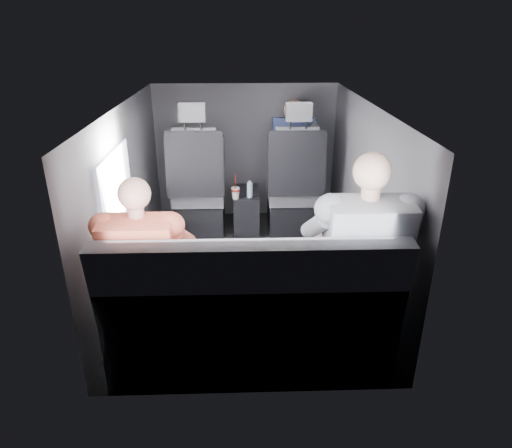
{
  "coord_description": "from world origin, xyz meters",
  "views": [
    {
      "loc": [
        -0.04,
        -3.23,
        1.88
      ],
      "look_at": [
        0.06,
        -0.05,
        0.47
      ],
      "focal_mm": 32.0,
      "sensor_mm": 36.0,
      "label": 1
    }
  ],
  "objects_px": {
    "laptop_black": "(348,250)",
    "passenger_front_right": "(293,150)",
    "water_bottle": "(250,190)",
    "soda_cup": "(235,193)",
    "passenger_rear_left": "(147,268)",
    "front_seat_right": "(293,192)",
    "passenger_rear_right": "(358,258)",
    "rear_bench": "(251,321)",
    "front_seat_left": "(199,193)",
    "center_console": "(246,211)",
    "laptop_white": "(151,253)"
  },
  "relations": [
    {
      "from": "laptop_black",
      "to": "passenger_rear_right",
      "type": "bearing_deg",
      "value": -82.61
    },
    {
      "from": "center_console",
      "to": "passenger_rear_left",
      "type": "distance_m",
      "value": 1.98
    },
    {
      "from": "front_seat_left",
      "to": "soda_cup",
      "type": "relative_size",
      "value": 5.4
    },
    {
      "from": "water_bottle",
      "to": "center_console",
      "type": "bearing_deg",
      "value": 102.38
    },
    {
      "from": "passenger_rear_left",
      "to": "front_seat_right",
      "type": "bearing_deg",
      "value": 60.3
    },
    {
      "from": "front_seat_right",
      "to": "center_console",
      "type": "height_order",
      "value": "front_seat_right"
    },
    {
      "from": "rear_bench",
      "to": "laptop_black",
      "type": "relative_size",
      "value": 5.15
    },
    {
      "from": "center_console",
      "to": "passenger_front_right",
      "type": "xyz_separation_m",
      "value": [
        0.46,
        0.22,
        0.55
      ]
    },
    {
      "from": "front_seat_right",
      "to": "passenger_rear_right",
      "type": "height_order",
      "value": "passenger_rear_right"
    },
    {
      "from": "soda_cup",
      "to": "laptop_black",
      "type": "height_order",
      "value": "laptop_black"
    },
    {
      "from": "water_bottle",
      "to": "laptop_black",
      "type": "height_order",
      "value": "laptop_black"
    },
    {
      "from": "center_console",
      "to": "soda_cup",
      "type": "xyz_separation_m",
      "value": [
        -0.1,
        -0.19,
        0.26
      ]
    },
    {
      "from": "water_bottle",
      "to": "passenger_rear_left",
      "type": "distance_m",
      "value": 1.81
    },
    {
      "from": "center_console",
      "to": "soda_cup",
      "type": "height_order",
      "value": "soda_cup"
    },
    {
      "from": "laptop_white",
      "to": "passenger_rear_right",
      "type": "xyz_separation_m",
      "value": [
        1.19,
        -0.14,
        0.02
      ]
    },
    {
      "from": "center_console",
      "to": "laptop_white",
      "type": "height_order",
      "value": "laptop_white"
    },
    {
      "from": "passenger_rear_left",
      "to": "passenger_front_right",
      "type": "distance_m",
      "value": 2.32
    },
    {
      "from": "front_seat_left",
      "to": "laptop_white",
      "type": "xyz_separation_m",
      "value": [
        -0.13,
        -1.67,
        0.24
      ]
    },
    {
      "from": "rear_bench",
      "to": "water_bottle",
      "type": "distance_m",
      "value": 1.8
    },
    {
      "from": "front_seat_right",
      "to": "center_console",
      "type": "distance_m",
      "value": 0.49
    },
    {
      "from": "soda_cup",
      "to": "passenger_rear_right",
      "type": "xyz_separation_m",
      "value": [
        0.71,
        -1.66,
        0.2
      ]
    },
    {
      "from": "center_console",
      "to": "laptop_white",
      "type": "distance_m",
      "value": 1.85
    },
    {
      "from": "passenger_rear_right",
      "to": "center_console",
      "type": "bearing_deg",
      "value": 108.3
    },
    {
      "from": "center_console",
      "to": "soda_cup",
      "type": "relative_size",
      "value": 2.05
    },
    {
      "from": "water_bottle",
      "to": "soda_cup",
      "type": "bearing_deg",
      "value": -162.88
    },
    {
      "from": "rear_bench",
      "to": "center_console",
      "type": "bearing_deg",
      "value": 90.0
    },
    {
      "from": "passenger_rear_right",
      "to": "passenger_front_right",
      "type": "bearing_deg",
      "value": 94.14
    },
    {
      "from": "laptop_black",
      "to": "front_seat_right",
      "type": "bearing_deg",
      "value": 94.88
    },
    {
      "from": "rear_bench",
      "to": "laptop_black",
      "type": "bearing_deg",
      "value": 22.83
    },
    {
      "from": "front_seat_left",
      "to": "front_seat_right",
      "type": "xyz_separation_m",
      "value": [
        0.9,
        0.0,
        0.0
      ]
    },
    {
      "from": "water_bottle",
      "to": "laptop_black",
      "type": "xyz_separation_m",
      "value": [
        0.56,
        -1.55,
        0.16
      ]
    },
    {
      "from": "water_bottle",
      "to": "passenger_front_right",
      "type": "xyz_separation_m",
      "value": [
        0.43,
        0.37,
        0.28
      ]
    },
    {
      "from": "laptop_white",
      "to": "passenger_rear_left",
      "type": "distance_m",
      "value": 0.14
    },
    {
      "from": "soda_cup",
      "to": "water_bottle",
      "type": "height_order",
      "value": "soda_cup"
    },
    {
      "from": "front_seat_left",
      "to": "soda_cup",
      "type": "bearing_deg",
      "value": -22.99
    },
    {
      "from": "front_seat_left",
      "to": "passenger_rear_left",
      "type": "height_order",
      "value": "front_seat_left"
    },
    {
      "from": "soda_cup",
      "to": "laptop_black",
      "type": "distance_m",
      "value": 1.66
    },
    {
      "from": "passenger_rear_right",
      "to": "rear_bench",
      "type": "bearing_deg",
      "value": -171.25
    },
    {
      "from": "soda_cup",
      "to": "laptop_white",
      "type": "distance_m",
      "value": 1.6
    },
    {
      "from": "center_console",
      "to": "water_bottle",
      "type": "distance_m",
      "value": 0.31
    },
    {
      "from": "laptop_white",
      "to": "rear_bench",
      "type": "bearing_deg",
      "value": -22.02
    },
    {
      "from": "laptop_white",
      "to": "front_seat_right",
      "type": "bearing_deg",
      "value": 58.28
    },
    {
      "from": "center_console",
      "to": "passenger_front_right",
      "type": "distance_m",
      "value": 0.75
    },
    {
      "from": "front_seat_left",
      "to": "rear_bench",
      "type": "bearing_deg",
      "value": -76.69
    },
    {
      "from": "center_console",
      "to": "passenger_rear_right",
      "type": "distance_m",
      "value": 2.0
    },
    {
      "from": "laptop_black",
      "to": "passenger_front_right",
      "type": "relative_size",
      "value": 0.39
    },
    {
      "from": "soda_cup",
      "to": "passenger_rear_right",
      "type": "height_order",
      "value": "passenger_rear_right"
    },
    {
      "from": "water_bottle",
      "to": "laptop_white",
      "type": "xyz_separation_m",
      "value": [
        -0.61,
        -1.56,
        0.16
      ]
    },
    {
      "from": "laptop_white",
      "to": "water_bottle",
      "type": "bearing_deg",
      "value": 68.54
    },
    {
      "from": "front_seat_left",
      "to": "front_seat_right",
      "type": "height_order",
      "value": "same"
    }
  ]
}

